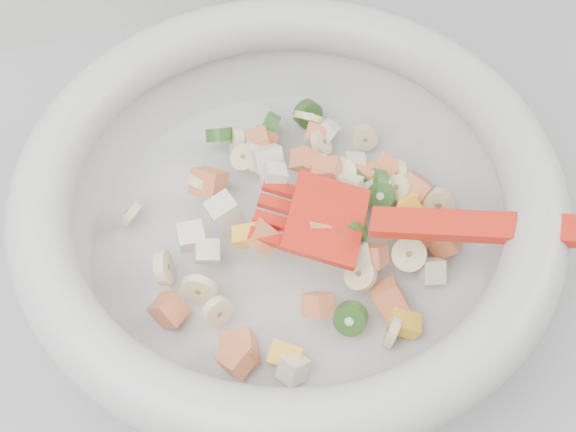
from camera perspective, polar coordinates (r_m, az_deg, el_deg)
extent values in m
cube|color=gray|center=(1.03, -4.80, -15.57)|extent=(2.00, 0.60, 0.90)
cylinder|color=#B9B8B6|center=(0.60, 0.00, -2.16)|extent=(0.34, 0.34, 0.02)
torus|color=#B9B8B6|center=(0.54, 0.00, 2.41)|extent=(0.41, 0.41, 0.05)
cylinder|color=beige|center=(0.60, -6.92, 2.68)|extent=(0.03, 0.03, 0.02)
cylinder|color=beige|center=(0.56, 4.09, 0.98)|extent=(0.04, 0.04, 0.02)
cylinder|color=beige|center=(0.60, -12.35, 0.15)|extent=(0.02, 0.03, 0.03)
cylinder|color=beige|center=(0.64, 6.12, 6.17)|extent=(0.03, 0.02, 0.03)
cylinder|color=beige|center=(0.60, 8.72, 2.21)|extent=(0.03, 0.03, 0.03)
cylinder|color=beige|center=(0.55, 5.73, -4.65)|extent=(0.03, 0.04, 0.02)
cylinder|color=beige|center=(0.64, -4.08, 5.90)|extent=(0.02, 0.03, 0.03)
cylinder|color=beige|center=(0.63, 2.66, 5.78)|extent=(0.02, 0.03, 0.03)
cylinder|color=beige|center=(0.61, 11.78, 1.00)|extent=(0.03, 0.02, 0.03)
cylinder|color=beige|center=(0.62, -3.44, 4.56)|extent=(0.03, 0.03, 0.02)
cylinder|color=beige|center=(0.54, -5.63, -7.56)|extent=(0.03, 0.02, 0.03)
cylinder|color=beige|center=(0.57, 9.52, -3.06)|extent=(0.03, 0.03, 0.02)
cylinder|color=beige|center=(0.55, 8.19, -9.01)|extent=(0.02, 0.03, 0.03)
cylinder|color=beige|center=(0.62, 8.62, 3.29)|extent=(0.02, 0.04, 0.04)
cylinder|color=beige|center=(0.56, -9.79, -4.05)|extent=(0.02, 0.03, 0.03)
cylinder|color=beige|center=(0.60, 12.38, -0.88)|extent=(0.03, 0.02, 0.03)
cylinder|color=beige|center=(0.59, 4.12, 3.37)|extent=(0.03, 0.04, 0.02)
cylinder|color=beige|center=(0.66, 1.66, 7.79)|extent=(0.03, 0.03, 0.03)
cylinder|color=beige|center=(0.60, 2.26, 3.72)|extent=(0.03, 0.03, 0.02)
cylinder|color=beige|center=(0.54, -7.05, -5.73)|extent=(0.03, 0.02, 0.03)
cube|color=#F3784C|center=(0.55, 2.28, -0.87)|extent=(0.02, 0.02, 0.02)
cube|color=#F3784C|center=(0.61, 6.08, 3.21)|extent=(0.03, 0.03, 0.02)
cube|color=#F3784C|center=(0.58, 9.94, -1.70)|extent=(0.02, 0.03, 0.03)
cube|color=#F3784C|center=(0.61, 10.01, 2.12)|extent=(0.04, 0.04, 0.03)
cube|color=#F3784C|center=(0.53, -4.04, -11.18)|extent=(0.03, 0.03, 0.03)
cube|color=#F3784C|center=(0.62, -2.27, 5.87)|extent=(0.02, 0.02, 0.02)
cube|color=#F3784C|center=(0.64, 2.25, 6.68)|extent=(0.03, 0.03, 0.03)
cube|color=#F3784C|center=(0.61, 11.03, 0.99)|extent=(0.03, 0.03, 0.02)
cube|color=#F3784C|center=(0.55, 8.02, -6.41)|extent=(0.03, 0.03, 0.04)
cube|color=#F3784C|center=(0.60, -6.31, 2.62)|extent=(0.04, 0.04, 0.03)
cube|color=#F3784C|center=(0.63, -1.92, 5.97)|extent=(0.02, 0.03, 0.03)
cube|color=#F3784C|center=(0.59, 3.18, 3.35)|extent=(0.03, 0.03, 0.03)
cube|color=#F3784C|center=(0.54, -2.11, -1.58)|extent=(0.03, 0.03, 0.03)
cube|color=#F3784C|center=(0.55, -9.38, -7.33)|extent=(0.03, 0.03, 0.03)
cube|color=#F3784C|center=(0.53, 2.37, -7.02)|extent=(0.03, 0.03, 0.03)
cube|color=#F3784C|center=(0.60, 12.29, -2.08)|extent=(0.03, 0.03, 0.03)
cube|color=#F3784C|center=(0.62, 7.85, 3.54)|extent=(0.03, 0.03, 0.03)
cube|color=#F3784C|center=(0.56, 6.76, -3.13)|extent=(0.03, 0.03, 0.03)
cube|color=#F3784C|center=(0.53, -3.89, -10.44)|extent=(0.03, 0.03, 0.03)
cube|color=#F3784C|center=(0.59, 1.32, 4.41)|extent=(0.03, 0.02, 0.03)
cylinder|color=green|center=(0.60, 5.77, 3.35)|extent=(0.03, 0.03, 0.02)
cylinder|color=green|center=(0.55, 3.67, -2.09)|extent=(0.03, 0.03, 0.03)
cylinder|color=green|center=(0.60, 6.96, 2.50)|extent=(0.02, 0.04, 0.04)
cylinder|color=green|center=(0.59, 7.33, 1.63)|extent=(0.03, 0.03, 0.03)
cylinder|color=green|center=(0.54, 4.97, -8.06)|extent=(0.03, 0.03, 0.03)
cylinder|color=green|center=(0.67, 1.57, 8.06)|extent=(0.03, 0.02, 0.03)
cylinder|color=green|center=(0.55, 5.09, -1.45)|extent=(0.03, 0.03, 0.03)
cylinder|color=green|center=(0.64, -5.44, 6.41)|extent=(0.04, 0.03, 0.03)
cylinder|color=green|center=(0.64, -1.58, 7.01)|extent=(0.03, 0.03, 0.04)
cube|color=beige|center=(0.60, -1.69, 4.56)|extent=(0.03, 0.03, 0.03)
cube|color=beige|center=(0.61, 5.33, 4.20)|extent=(0.02, 0.02, 0.02)
cube|color=beige|center=(0.55, 5.38, -3.11)|extent=(0.02, 0.03, 0.03)
cube|color=beige|center=(0.53, 0.42, -11.99)|extent=(0.03, 0.03, 0.03)
cube|color=beige|center=(0.60, 7.07, 2.24)|extent=(0.03, 0.03, 0.02)
cube|color=beige|center=(0.58, 4.88, 2.38)|extent=(0.03, 0.03, 0.02)
cube|color=beige|center=(0.56, -6.43, -2.78)|extent=(0.02, 0.02, 0.02)
cube|color=beige|center=(0.56, -7.68, -1.59)|extent=(0.02, 0.02, 0.03)
cube|color=beige|center=(0.64, 3.11, 6.60)|extent=(0.03, 0.03, 0.03)
cube|color=beige|center=(0.57, -5.06, 0.30)|extent=(0.03, 0.03, 0.03)
cube|color=beige|center=(0.58, 11.28, -4.29)|extent=(0.02, 0.03, 0.03)
cube|color=beige|center=(0.61, -2.47, 4.73)|extent=(0.03, 0.03, 0.03)
cube|color=beige|center=(0.57, -1.10, 3.17)|extent=(0.02, 0.02, 0.02)
cube|color=yellow|center=(0.55, -3.22, -1.55)|extent=(0.03, 0.02, 0.02)
cube|color=yellow|center=(0.55, 3.41, -1.98)|extent=(0.03, 0.03, 0.02)
cube|color=yellow|center=(0.60, 9.36, 0.71)|extent=(0.03, 0.03, 0.01)
cube|color=yellow|center=(0.55, 9.17, -8.37)|extent=(0.03, 0.02, 0.02)
cube|color=yellow|center=(0.60, 9.40, 0.36)|extent=(0.03, 0.02, 0.03)
cube|color=yellow|center=(0.53, -0.27, -10.92)|extent=(0.03, 0.03, 0.02)
cube|color=red|center=(0.54, 3.03, -0.26)|extent=(0.08, 0.09, 0.02)
cube|color=red|center=(0.56, -0.56, 2.15)|extent=(0.03, 0.02, 0.01)
cube|color=red|center=(0.56, -0.90, 0.89)|extent=(0.03, 0.02, 0.01)
cube|color=red|center=(0.55, -1.25, -0.41)|extent=(0.03, 0.02, 0.01)
cube|color=red|center=(0.54, -1.61, -1.76)|extent=(0.03, 0.02, 0.01)
cube|color=red|center=(0.53, 17.83, -0.94)|extent=(0.19, 0.12, 0.05)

